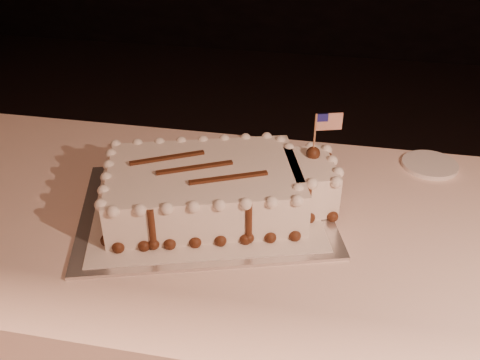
% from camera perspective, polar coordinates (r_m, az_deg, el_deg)
% --- Properties ---
extents(banquet_table, '(2.40, 0.80, 0.75)m').
position_cam_1_polar(banquet_table, '(1.44, 1.41, -16.42)').
color(banquet_table, '#FFD9C5').
rests_on(banquet_table, ground).
extents(cake_board, '(0.65, 0.56, 0.01)m').
position_cam_1_polar(cake_board, '(1.22, -3.69, -3.03)').
color(cake_board, silver).
rests_on(cake_board, banquet_table).
extents(doily, '(0.59, 0.51, 0.00)m').
position_cam_1_polar(doily, '(1.22, -3.70, -2.84)').
color(doily, white).
rests_on(doily, cake_board).
extents(sheet_cake, '(0.55, 0.40, 0.21)m').
position_cam_1_polar(sheet_cake, '(1.19, -2.37, -0.74)').
color(sheet_cake, white).
rests_on(sheet_cake, doily).
extents(side_plate, '(0.14, 0.14, 0.01)m').
position_cam_1_polar(side_plate, '(1.47, 19.59, 1.55)').
color(side_plate, white).
rests_on(side_plate, banquet_table).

